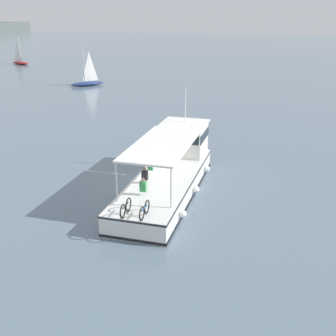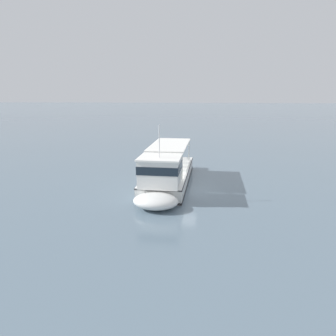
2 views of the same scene
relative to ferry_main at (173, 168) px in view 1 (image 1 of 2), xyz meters
name	(u,v)px [view 1 (image 1 of 2)]	position (x,y,z in m)	size (l,w,h in m)	color
ground_plane	(155,181)	(0.14, 1.14, -1.02)	(400.00, 400.00, 0.00)	slate
ferry_main	(173,168)	(0.00, 0.00, 0.00)	(12.94, 3.90, 5.32)	white
sailboat_far_left	(20,62)	(53.32, 44.21, -0.47)	(3.14, 4.97, 5.40)	maroon
sailboat_mid_channel	(87,82)	(32.22, 20.02, -0.47)	(4.36, 4.41, 5.40)	navy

